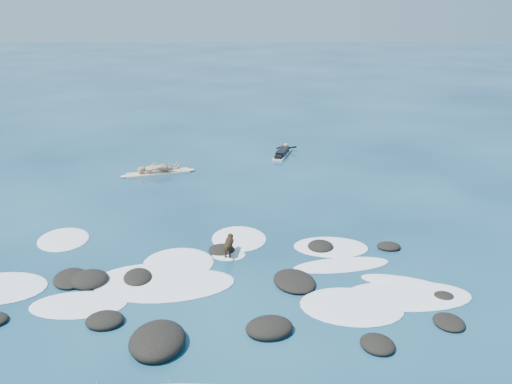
{
  "coord_description": "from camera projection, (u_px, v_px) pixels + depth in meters",
  "views": [
    {
      "loc": [
        1.51,
        -16.35,
        8.14
      ],
      "look_at": [
        1.65,
        4.0,
        0.9
      ],
      "focal_mm": 40.0,
      "sensor_mm": 36.0,
      "label": 1
    }
  ],
  "objects": [
    {
      "name": "reef_rocks",
      "position": [
        201.0,
        302.0,
        15.53
      ],
      "size": [
        12.95,
        6.83,
        0.59
      ],
      "color": "black",
      "rests_on": "ground"
    },
    {
      "name": "dog",
      "position": [
        229.0,
        243.0,
        18.31
      ],
      "size": [
        0.34,
        1.05,
        0.67
      ],
      "rotation": [
        0.0,
        0.0,
        1.45
      ],
      "color": "black",
      "rests_on": "ground"
    },
    {
      "name": "breaking_foam",
      "position": [
        217.0,
        276.0,
        17.17
      ],
      "size": [
        14.88,
        6.97,
        0.12
      ],
      "color": "white",
      "rests_on": "ground"
    },
    {
      "name": "ground",
      "position": [
        205.0,
        261.0,
        18.12
      ],
      "size": [
        160.0,
        160.0,
        0.0
      ],
      "primitive_type": "plane",
      "color": "#0A2642",
      "rests_on": "ground"
    },
    {
      "name": "paddling_surfer_rig",
      "position": [
        283.0,
        152.0,
        29.62
      ],
      "size": [
        1.38,
        2.55,
        0.44
      ],
      "rotation": [
        0.0,
        0.0,
        1.28
      ],
      "color": "silver",
      "rests_on": "ground"
    },
    {
      "name": "standing_surfer_rig",
      "position": [
        157.0,
        158.0,
        26.37
      ],
      "size": [
        3.43,
        1.5,
        2.0
      ],
      "rotation": [
        0.0,
        0.0,
        0.32
      ],
      "color": "beige",
      "rests_on": "ground"
    }
  ]
}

